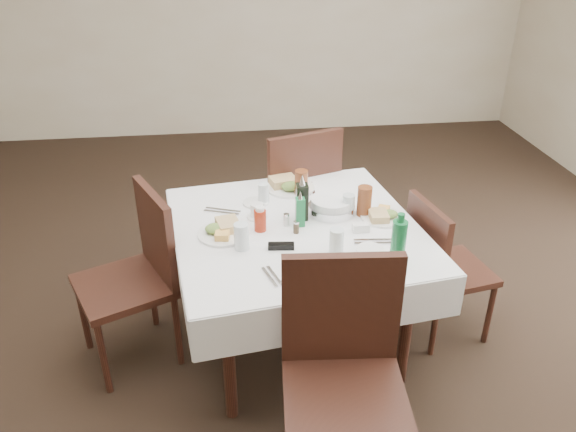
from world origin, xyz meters
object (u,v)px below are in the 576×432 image
object	(u,v)px
water_s	(337,241)
green_bottle	(398,242)
ketchup_bottle	(260,219)
chair_south	(343,364)
dining_table	(296,240)
water_e	(348,205)
chair_west	(139,268)
oil_cruet_dark	(302,200)
oil_cruet_green	(300,211)
coffee_mug	(257,211)
chair_east	(439,262)
water_n	(264,193)
chair_north	(297,193)
bread_basket	(331,206)
water_w	(242,236)

from	to	relation	value
water_s	green_bottle	distance (m)	0.29
ketchup_bottle	chair_south	bearing A→B (deg)	-72.23
dining_table	water_e	distance (m)	0.34
chair_west	oil_cruet_dark	bearing A→B (deg)	3.49
oil_cruet_dark	oil_cruet_green	bearing A→B (deg)	-105.87
coffee_mug	chair_east	bearing A→B (deg)	-8.48
chair_west	water_n	distance (m)	0.79
oil_cruet_green	water_e	bearing A→B (deg)	15.34
chair_east	water_n	xyz separation A→B (m)	(-0.95, 0.32, 0.33)
chair_west	water_e	distance (m)	1.16
oil_cruet_dark	coffee_mug	bearing A→B (deg)	168.78
chair_east	chair_west	distance (m)	1.64
chair_south	chair_north	bearing A→B (deg)	89.06
chair_north	chair_east	world-z (taller)	chair_north
chair_south	chair_west	size ratio (longest dim) A/B	1.06
bread_basket	oil_cruet_green	bearing A→B (deg)	-147.79
ketchup_bottle	chair_west	bearing A→B (deg)	176.30
water_n	coffee_mug	size ratio (longest dim) A/B	1.02
chair_east	water_e	world-z (taller)	water_e
chair_north	green_bottle	xyz separation A→B (m)	(0.31, -1.14, 0.28)
oil_cruet_green	ketchup_bottle	distance (m)	0.21
dining_table	oil_cruet_dark	distance (m)	0.21
dining_table	chair_south	distance (m)	0.85
chair_east	water_s	xyz separation A→B (m)	(-0.65, -0.26, 0.33)
oil_cruet_dark	oil_cruet_green	xyz separation A→B (m)	(-0.02, -0.07, -0.03)
bread_basket	oil_cruet_dark	distance (m)	0.19
chair_south	oil_cruet_dark	xyz separation A→B (m)	(-0.04, 0.93, 0.28)
oil_cruet_dark	green_bottle	size ratio (longest dim) A/B	0.97
water_e	oil_cruet_green	bearing A→B (deg)	-164.66
oil_cruet_dark	green_bottle	bearing A→B (deg)	-52.43
chair_north	chair_south	size ratio (longest dim) A/B	1.00
chair_east	chair_west	size ratio (longest dim) A/B	0.88
dining_table	chair_east	distance (m)	0.82
coffee_mug	chair_north	bearing A→B (deg)	63.97
oil_cruet_dark	water_n	bearing A→B (deg)	129.91
bread_basket	ketchup_bottle	distance (m)	0.43
water_s	dining_table	bearing A→B (deg)	118.82
chair_north	green_bottle	bearing A→B (deg)	-74.73
water_n	water_e	bearing A→B (deg)	-26.02
chair_south	water_s	bearing A→B (deg)	82.20
chair_north	ketchup_bottle	xyz separation A→B (m)	(-0.29, -0.75, 0.23)
water_e	green_bottle	world-z (taller)	green_bottle
dining_table	chair_south	world-z (taller)	chair_south
chair_north	oil_cruet_dark	size ratio (longest dim) A/B	4.04
dining_table	chair_west	distance (m)	0.84
bread_basket	water_w	bearing A→B (deg)	-148.10
green_bottle	bread_basket	bearing A→B (deg)	110.75
water_e	coffee_mug	bearing A→B (deg)	175.37
chair_south	water_s	distance (m)	0.62
chair_north	coffee_mug	xyz separation A→B (m)	(-0.30, -0.61, 0.20)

